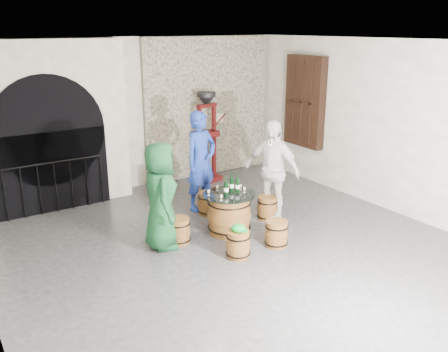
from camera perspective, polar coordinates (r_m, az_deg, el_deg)
ground at (r=7.48m, az=2.15°, el=-9.50°), size 8.00×8.00×0.00m
wall_back at (r=10.34m, az=-10.76°, el=7.25°), size 8.00×0.00×8.00m
wall_right at (r=9.32m, az=20.20°, el=5.36°), size 0.00×8.00×8.00m
ceiling at (r=6.66m, az=2.48°, el=15.82°), size 8.00×8.00×0.00m
stone_facing_panel at (r=11.09m, az=-1.96°, el=8.24°), size 3.20×0.12×3.18m
arched_opening at (r=9.54m, az=-20.73°, el=5.45°), size 3.10×0.60×3.19m
shuttered_window at (r=10.78m, az=9.67°, el=8.81°), size 0.23×1.10×2.00m
barrel_table at (r=8.12m, az=0.63°, el=-4.52°), size 0.91×0.91×0.70m
barrel_stool_left at (r=7.82m, az=-5.45°, el=-6.57°), size 0.39×0.39×0.43m
barrel_stool_far at (r=8.95m, az=-1.95°, el=-3.29°), size 0.39×0.39×0.43m
barrel_stool_right at (r=8.76m, az=5.23°, el=-3.84°), size 0.39×0.39×0.43m
barrel_stool_near_right at (r=7.72m, az=6.32°, el=-6.92°), size 0.39×0.39×0.43m
barrel_stool_near_left at (r=7.34m, az=1.71°, el=-8.20°), size 0.39×0.39×0.43m
green_cap at (r=7.22m, az=1.76°, el=-6.30°), size 0.26×0.22×0.12m
person_green at (r=7.49m, az=-7.63°, el=-2.40°), size 0.78×0.97×1.73m
person_blue at (r=8.99m, az=-2.79°, el=1.79°), size 0.78×0.60×1.91m
person_white at (r=8.59m, az=5.76°, el=0.69°), size 0.84×1.17×1.84m
wine_bottle_left at (r=7.88m, az=0.26°, el=-1.43°), size 0.08×0.08×0.32m
wine_bottle_center at (r=8.04m, az=1.64°, el=-1.07°), size 0.08×0.08×0.32m
wine_bottle_right at (r=8.07m, az=0.92°, el=-0.97°), size 0.08×0.08×0.32m
tasting_glass_a at (r=7.67m, az=-0.34°, el=-2.63°), size 0.05×0.05×0.10m
tasting_glass_b at (r=8.17m, az=1.98°, el=-1.37°), size 0.05×0.05×0.10m
tasting_glass_c at (r=8.13m, az=-0.82°, el=-1.46°), size 0.05×0.05×0.10m
tasting_glass_d at (r=8.22m, az=0.49°, el=-1.22°), size 0.05×0.05×0.10m
tasting_glass_e at (r=8.05m, az=2.47°, el=-1.67°), size 0.05×0.05×0.10m
tasting_glass_f at (r=7.91m, az=-1.86°, el=-2.02°), size 0.05×0.05×0.10m
side_barrel at (r=10.12m, az=-7.51°, el=-0.42°), size 0.45×0.45×0.60m
corking_press at (r=10.63m, az=-2.07°, el=5.52°), size 0.87×0.55×2.03m
control_box at (r=11.19m, az=-0.63°, el=7.04°), size 0.18×0.10×0.22m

